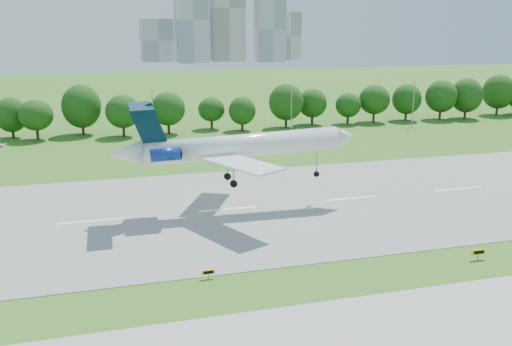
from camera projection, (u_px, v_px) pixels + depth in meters
name	position (u px, v px, depth m)	size (l,w,h in m)	color
ground	(90.00, 302.00, 57.05)	(600.00, 600.00, 0.00)	#2E5A17
runway	(90.00, 221.00, 80.32)	(400.00, 45.00, 0.08)	gray
tree_line	(88.00, 112.00, 141.17)	(288.40, 8.40, 10.40)	#382314
light_poles	(76.00, 118.00, 131.16)	(175.90, 0.25, 12.19)	gray
skyline	(221.00, 21.00, 439.72)	(127.00, 52.00, 80.00)	#B2B2B7
airliner	(231.00, 146.00, 83.36)	(37.10, 27.10, 12.48)	white
taxi_sign_centre	(208.00, 272.00, 62.06)	(1.45, 0.20, 1.02)	gray
taxi_sign_right	(478.00, 252.00, 67.11)	(1.79, 0.26, 1.26)	gray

